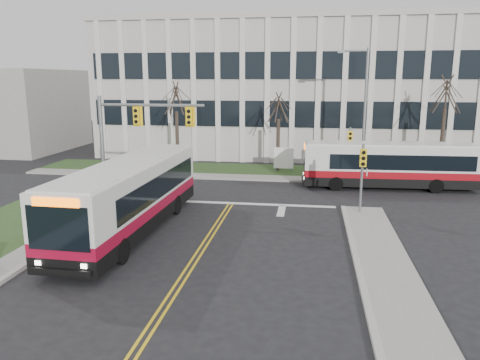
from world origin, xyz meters
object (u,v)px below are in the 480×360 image
at_px(bus_main, 130,198).
at_px(bus_cross, 389,166).
at_px(newspaper_box_red, 34,231).
at_px(streetlight, 363,107).
at_px(directory_sign, 284,158).

distance_m(bus_main, bus_cross, 17.45).
bearing_deg(bus_main, newspaper_box_red, -150.90).
bearing_deg(bus_main, streetlight, 50.64).
bearing_deg(bus_cross, streetlight, -151.07).
bearing_deg(streetlight, bus_cross, -58.71).
relative_size(bus_main, newspaper_box_red, 12.94).
distance_m(directory_sign, newspaper_box_red, 19.81).
height_order(streetlight, bus_main, streetlight).
bearing_deg(streetlight, directory_sign, 166.77).
relative_size(streetlight, bus_cross, 0.83).
distance_m(streetlight, directory_sign, 6.96).
bearing_deg(newspaper_box_red, streetlight, 45.89).
height_order(streetlight, newspaper_box_red, streetlight).
xyz_separation_m(streetlight, directory_sign, (-5.53, 1.30, -4.02)).
xyz_separation_m(directory_sign, bus_cross, (7.14, -3.95, 0.30)).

